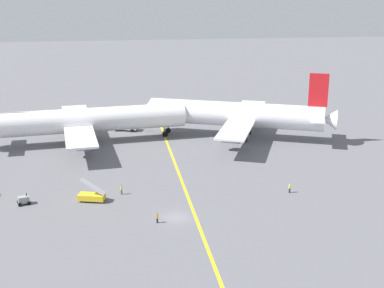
{
  "coord_description": "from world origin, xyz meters",
  "views": [
    {
      "loc": [
        -9.0,
        -75.18,
        34.88
      ],
      "look_at": [
        6.79,
        26.61,
        4.0
      ],
      "focal_mm": 48.5,
      "sensor_mm": 36.0,
      "label": 1
    }
  ],
  "objects_px": {
    "airliner_being_pushed": "(236,115)",
    "gse_gpu_cart_small": "(24,200)",
    "ground_crew_marshaller_foreground": "(157,218)",
    "airliner_at_gate_left": "(86,121)",
    "ground_crew_ramp_agent_by_cones": "(290,188)",
    "pushback_tug": "(125,126)",
    "gse_stair_truck_yellow": "(92,196)",
    "ground_crew_wing_walker_right": "(121,189)"
  },
  "relations": [
    {
      "from": "airliner_being_pushed",
      "to": "pushback_tug",
      "type": "distance_m",
      "value": 29.0
    },
    {
      "from": "gse_gpu_cart_small",
      "to": "ground_crew_ramp_agent_by_cones",
      "type": "bearing_deg",
      "value": -2.36
    },
    {
      "from": "ground_crew_marshaller_foreground",
      "to": "ground_crew_wing_walker_right",
      "type": "distance_m",
      "value": 13.66
    },
    {
      "from": "airliner_being_pushed",
      "to": "gse_stair_truck_yellow",
      "type": "bearing_deg",
      "value": -133.86
    },
    {
      "from": "pushback_tug",
      "to": "ground_crew_marshaller_foreground",
      "type": "xyz_separation_m",
      "value": [
        3.21,
        -56.1,
        -0.42
      ]
    },
    {
      "from": "ground_crew_marshaller_foreground",
      "to": "gse_stair_truck_yellow",
      "type": "bearing_deg",
      "value": 134.93
    },
    {
      "from": "airliner_being_pushed",
      "to": "pushback_tug",
      "type": "relative_size",
      "value": 5.08
    },
    {
      "from": "airliner_at_gate_left",
      "to": "ground_crew_marshaller_foreground",
      "type": "relative_size",
      "value": 32.18
    },
    {
      "from": "airliner_at_gate_left",
      "to": "ground_crew_ramp_agent_by_cones",
      "type": "height_order",
      "value": "airliner_at_gate_left"
    },
    {
      "from": "airliner_being_pushed",
      "to": "ground_crew_marshaller_foreground",
      "type": "height_order",
      "value": "airliner_being_pushed"
    },
    {
      "from": "airliner_at_gate_left",
      "to": "gse_gpu_cart_small",
      "type": "relative_size",
      "value": 20.96
    },
    {
      "from": "gse_gpu_cart_small",
      "to": "gse_stair_truck_yellow",
      "type": "height_order",
      "value": "gse_stair_truck_yellow"
    },
    {
      "from": "airliner_at_gate_left",
      "to": "ground_crew_marshaller_foreground",
      "type": "bearing_deg",
      "value": -74.95
    },
    {
      "from": "airliner_being_pushed",
      "to": "ground_crew_marshaller_foreground",
      "type": "distance_m",
      "value": 51.15
    },
    {
      "from": "gse_gpu_cart_small",
      "to": "ground_crew_ramp_agent_by_cones",
      "type": "height_order",
      "value": "gse_gpu_cart_small"
    },
    {
      "from": "pushback_tug",
      "to": "ground_crew_marshaller_foreground",
      "type": "relative_size",
      "value": 5.61
    },
    {
      "from": "gse_gpu_cart_small",
      "to": "ground_crew_wing_walker_right",
      "type": "xyz_separation_m",
      "value": [
        16.41,
        1.89,
        0.13
      ]
    },
    {
      "from": "gse_gpu_cart_small",
      "to": "gse_stair_truck_yellow",
      "type": "distance_m",
      "value": 11.35
    },
    {
      "from": "airliner_at_gate_left",
      "to": "pushback_tug",
      "type": "height_order",
      "value": "airliner_at_gate_left"
    },
    {
      "from": "ground_crew_ramp_agent_by_cones",
      "to": "ground_crew_wing_walker_right",
      "type": "distance_m",
      "value": 29.9
    },
    {
      "from": "ground_crew_marshaller_foreground",
      "to": "ground_crew_wing_walker_right",
      "type": "xyz_separation_m",
      "value": [
        -5.21,
        12.62,
        0.09
      ]
    },
    {
      "from": "gse_gpu_cart_small",
      "to": "ground_crew_marshaller_foreground",
      "type": "xyz_separation_m",
      "value": [
        21.62,
        -10.73,
        0.04
      ]
    },
    {
      "from": "ground_crew_ramp_agent_by_cones",
      "to": "gse_stair_truck_yellow",
      "type": "bearing_deg",
      "value": 177.58
    },
    {
      "from": "airliner_at_gate_left",
      "to": "gse_stair_truck_yellow",
      "type": "bearing_deg",
      "value": -86.48
    },
    {
      "from": "gse_gpu_cart_small",
      "to": "gse_stair_truck_yellow",
      "type": "xyz_separation_m",
      "value": [
        11.34,
        -0.43,
        0.23
      ]
    },
    {
      "from": "gse_gpu_cart_small",
      "to": "ground_crew_ramp_agent_by_cones",
      "type": "distance_m",
      "value": 46.11
    },
    {
      "from": "ground_crew_ramp_agent_by_cones",
      "to": "ground_crew_wing_walker_right",
      "type": "xyz_separation_m",
      "value": [
        -29.66,
        3.79,
        0.05
      ]
    },
    {
      "from": "airliner_at_gate_left",
      "to": "gse_gpu_cart_small",
      "type": "xyz_separation_m",
      "value": [
        -9.11,
        -35.76,
        -4.53
      ]
    },
    {
      "from": "airliner_at_gate_left",
      "to": "ground_crew_marshaller_foreground",
      "type": "xyz_separation_m",
      "value": [
        12.5,
        -46.5,
        -4.49
      ]
    },
    {
      "from": "pushback_tug",
      "to": "gse_gpu_cart_small",
      "type": "height_order",
      "value": "pushback_tug"
    },
    {
      "from": "airliner_being_pushed",
      "to": "gse_gpu_cart_small",
      "type": "xyz_separation_m",
      "value": [
        -44.93,
        -34.53,
        -4.94
      ]
    },
    {
      "from": "airliner_at_gate_left",
      "to": "airliner_being_pushed",
      "type": "xyz_separation_m",
      "value": [
        35.82,
        -1.23,
        0.41
      ]
    },
    {
      "from": "ground_crew_ramp_agent_by_cones",
      "to": "ground_crew_marshaller_foreground",
      "type": "distance_m",
      "value": 26.0
    },
    {
      "from": "gse_stair_truck_yellow",
      "to": "ground_crew_ramp_agent_by_cones",
      "type": "relative_size",
      "value": 2.94
    },
    {
      "from": "airliner_being_pushed",
      "to": "ground_crew_wing_walker_right",
      "type": "relative_size",
      "value": 25.96
    },
    {
      "from": "airliner_at_gate_left",
      "to": "ground_crew_wing_walker_right",
      "type": "xyz_separation_m",
      "value": [
        7.3,
        -33.87,
        -4.4
      ]
    },
    {
      "from": "pushback_tug",
      "to": "ground_crew_ramp_agent_by_cones",
      "type": "bearing_deg",
      "value": -59.67
    },
    {
      "from": "airliner_being_pushed",
      "to": "gse_stair_truck_yellow",
      "type": "relative_size",
      "value": 9.3
    },
    {
      "from": "pushback_tug",
      "to": "ground_crew_ramp_agent_by_cones",
      "type": "xyz_separation_m",
      "value": [
        27.66,
        -47.27,
        -0.38
      ]
    },
    {
      "from": "ground_crew_marshaller_foreground",
      "to": "gse_gpu_cart_small",
      "type": "bearing_deg",
      "value": 153.59
    },
    {
      "from": "airliner_at_gate_left",
      "to": "airliner_being_pushed",
      "type": "height_order",
      "value": "airliner_being_pushed"
    },
    {
      "from": "airliner_at_gate_left",
      "to": "gse_stair_truck_yellow",
      "type": "height_order",
      "value": "airliner_at_gate_left"
    }
  ]
}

